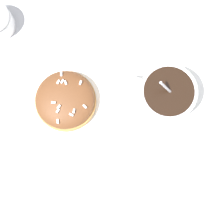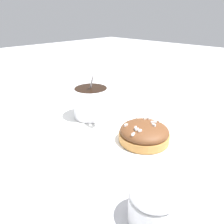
% 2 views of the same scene
% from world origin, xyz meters
% --- Properties ---
extents(ground_plane, '(3.00, 3.00, 0.00)m').
position_xyz_m(ground_plane, '(0.00, 0.00, 0.00)').
color(ground_plane, '#B2B2B7').
extents(paper_napkin, '(0.36, 0.34, 0.00)m').
position_xyz_m(paper_napkin, '(0.00, 0.00, 0.00)').
color(paper_napkin, white).
rests_on(paper_napkin, ground_plane).
extents(coffee_cup, '(0.11, 0.09, 0.11)m').
position_xyz_m(coffee_cup, '(0.08, 0.01, 0.04)').
color(coffee_cup, white).
rests_on(coffee_cup, paper_napkin).
extents(frosted_pastry, '(0.10, 0.10, 0.04)m').
position_xyz_m(frosted_pastry, '(-0.08, 0.01, 0.02)').
color(frosted_pastry, '#C18442').
rests_on(frosted_pastry, paper_napkin).
extents(sugar_bowl, '(0.06, 0.06, 0.05)m').
position_xyz_m(sugar_bowl, '(-0.20, 0.16, 0.03)').
color(sugar_bowl, white).
rests_on(sugar_bowl, ground_plane).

